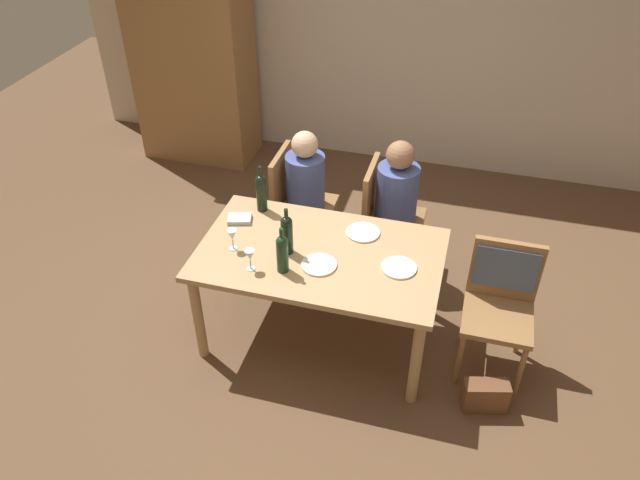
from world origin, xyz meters
name	(u,v)px	position (x,y,z in m)	size (l,w,h in m)	color
ground_plane	(320,332)	(0.00, 0.00, 0.00)	(10.00, 10.00, 0.00)	brown
rear_room_partition	(398,26)	(0.00, 2.68, 1.35)	(6.40, 0.12, 2.70)	beige
armoire_cabinet	(192,50)	(-1.89, 2.23, 1.10)	(1.18, 0.62, 2.18)	olive
dining_table	(320,263)	(0.00, 0.00, 0.65)	(1.59, 0.96, 0.74)	tan
chair_far_left	(295,198)	(-0.44, 0.86, 0.53)	(0.44, 0.44, 0.92)	olive
chair_far_right	(384,212)	(0.27, 0.86, 0.53)	(0.44, 0.44, 0.92)	olive
chair_right_end	(502,289)	(1.17, 0.12, 0.59)	(0.44, 0.46, 0.92)	olive
person_woman_host	(309,188)	(-0.33, 0.86, 0.65)	(0.35, 0.30, 1.12)	#33333D
person_man_bearded	(400,200)	(0.38, 0.86, 0.66)	(0.36, 0.31, 1.15)	#33333D
wine_bottle_tall_green	(261,191)	(-0.52, 0.36, 0.90)	(0.07, 0.07, 0.35)	black
wine_bottle_dark_red	(282,252)	(-0.17, -0.23, 0.88)	(0.07, 0.07, 0.32)	#19381E
wine_bottle_short_olive	(287,233)	(-0.20, -0.05, 0.89)	(0.08, 0.08, 0.33)	black
wine_glass_near_left	(232,236)	(-0.56, -0.11, 0.85)	(0.07, 0.07, 0.15)	silver
wine_glass_centre	(250,256)	(-0.37, -0.28, 0.85)	(0.07, 0.07, 0.15)	silver
dinner_plate_host	(319,265)	(0.03, -0.13, 0.75)	(0.23, 0.23, 0.01)	white
dinner_plate_guest_left	(363,232)	(0.22, 0.27, 0.75)	(0.23, 0.23, 0.01)	white
dinner_plate_guest_right	(399,268)	(0.52, -0.03, 0.75)	(0.22, 0.22, 0.01)	white
folded_napkin	(240,219)	(-0.63, 0.19, 0.76)	(0.16, 0.12, 0.03)	#ADC6D6
handbag	(485,396)	(1.17, -0.35, 0.11)	(0.28, 0.12, 0.22)	brown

